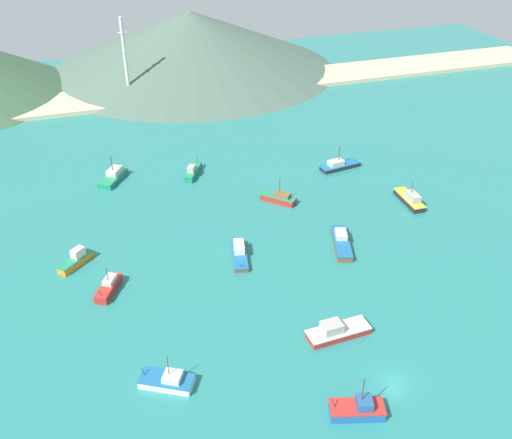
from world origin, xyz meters
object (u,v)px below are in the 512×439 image
Objects in this scene: fishing_boat_7 at (337,331)px; fishing_boat_10 at (410,199)px; fishing_boat_4 at (76,260)px; fishing_boat_6 at (279,198)px; radio_tower at (125,60)px; fishing_boat_8 at (339,165)px; fishing_boat_0 at (113,176)px; fishing_boat_2 at (239,253)px; fishing_boat_9 at (168,381)px; fishing_boat_12 at (358,409)px; fishing_boat_1 at (342,242)px; fishing_boat_5 at (109,287)px; fishing_boat_11 at (193,171)px.

fishing_boat_7 is 1.07× the size of fishing_boat_10.
fishing_boat_6 reaches higher than fishing_boat_4.
fishing_boat_8 is at bearing -55.92° from radio_tower.
fishing_boat_0 is 40.83m from fishing_boat_2.
fishing_boat_7 is 1.24× the size of fishing_boat_9.
fishing_boat_0 is 0.95× the size of fishing_boat_2.
fishing_boat_12 reaches higher than fishing_boat_9.
fishing_boat_12 is (-14.62, -35.27, 0.14)m from fishing_boat_1.
radio_tower is at bearing 77.87° from fishing_boat_0.
fishing_boat_10 reaches higher than fishing_boat_2.
fishing_boat_5 is (4.57, -9.38, -0.09)m from fishing_boat_4.
fishing_boat_6 is at bearing 81.92° from fishing_boat_7.
radio_tower reaches higher than fishing_boat_0.
fishing_boat_0 is 1.10× the size of fishing_boat_11.
radio_tower is (-46.57, 77.69, 11.41)m from fishing_boat_10.
fishing_boat_6 reaches higher than fishing_boat_1.
fishing_boat_2 is at bearing -63.92° from fishing_boat_0.
fishing_boat_12 is at bearing -99.76° from fishing_boat_6.
fishing_boat_12 is at bearing -73.44° from fishing_boat_0.
fishing_boat_4 is at bearing -135.40° from fishing_boat_11.
fishing_boat_8 is at bearing 28.56° from fishing_boat_6.
fishing_boat_7 is at bearing -117.31° from fishing_boat_1.
radio_tower reaches higher than fishing_boat_12.
fishing_boat_5 is 0.93× the size of fishing_boat_12.
fishing_boat_0 is 1.38× the size of fishing_boat_4.
radio_tower is (15.59, 87.25, 11.49)m from fishing_boat_5.
fishing_boat_1 is at bearing -114.61° from fishing_boat_8.
fishing_boat_0 reaches higher than fishing_boat_7.
fishing_boat_0 is 65.81m from fishing_boat_7.
fishing_boat_4 reaches higher than fishing_boat_2.
radio_tower reaches higher than fishing_boat_8.
fishing_boat_0 reaches higher than fishing_boat_9.
radio_tower is (20.16, 77.87, 11.39)m from fishing_boat_4.
fishing_boat_12 is (4.92, -71.31, 0.03)m from fishing_boat_11.
fishing_boat_10 reaches higher than fishing_boat_11.
radio_tower is at bearing 124.08° from fishing_boat_8.
fishing_boat_1 is 41.00m from fishing_boat_11.
fishing_boat_4 is 0.67× the size of fishing_boat_7.
fishing_boat_11 reaches higher than fishing_boat_2.
fishing_boat_2 is 20.97m from fishing_boat_6.
radio_tower reaches higher than fishing_boat_5.
fishing_boat_5 is at bearing -179.94° from fishing_boat_1.
fishing_boat_9 is (-17.89, -25.32, -0.03)m from fishing_boat_2.
fishing_boat_9 is at bearing -89.95° from fishing_boat_0.
fishing_boat_4 is at bearing 139.23° from fishing_boat_7.
fishing_boat_8 reaches higher than fishing_boat_4.
fishing_boat_9 is at bearing -176.82° from fishing_boat_7.
fishing_boat_12 reaches higher than fishing_boat_4.
fishing_boat_0 is 1.29× the size of fishing_boat_5.
fishing_boat_10 is (6.97, -19.16, 0.22)m from fishing_boat_8.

